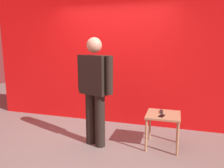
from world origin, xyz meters
TOP-DOWN VIEW (x-y plane):
  - ground_plane at (0.00, 0.00)m, footprint 12.00×12.00m
  - back_wall_red at (0.00, 1.47)m, footprint 5.64×0.12m
  - standing_person at (0.01, 0.29)m, footprint 0.70×0.38m
  - side_table at (1.10, 0.53)m, footprint 0.54×0.54m
  - cell_phone at (1.08, 0.42)m, footprint 0.11×0.16m
  - tv_remote at (1.06, 0.62)m, footprint 0.06×0.17m

SIDE VIEW (x-z plane):
  - ground_plane at x=0.00m, z-range 0.00..0.00m
  - side_table at x=1.10m, z-range 0.20..0.76m
  - cell_phone at x=1.08m, z-range 0.57..0.58m
  - tv_remote at x=1.06m, z-range 0.57..0.59m
  - standing_person at x=0.01m, z-range 0.11..1.89m
  - back_wall_red at x=0.00m, z-range 0.00..3.10m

